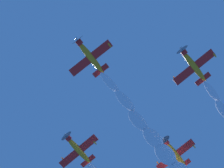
{
  "coord_description": "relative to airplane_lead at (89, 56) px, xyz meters",
  "views": [
    {
      "loc": [
        -28.6,
        -4.16,
        1.51
      ],
      "look_at": [
        7.35,
        -6.1,
        75.5
      ],
      "focal_mm": 68.42,
      "sensor_mm": 36.0,
      "label": 1
    }
  ],
  "objects": [
    {
      "name": "airplane_slot_tail",
      "position": [
        21.33,
        -18.7,
        0.22
      ],
      "size": [
        8.09,
        8.12,
        3.48
      ],
      "color": "orange"
    },
    {
      "name": "airplane_right_wingman",
      "position": [
        20.69,
        1.81,
        -0.82
      ],
      "size": [
        8.1,
        8.07,
        3.57
      ],
      "color": "orange"
    },
    {
      "name": "airplane_left_wingman",
      "position": [
        1.44,
        -20.13,
        1.54
      ],
      "size": [
        8.1,
        8.1,
        3.78
      ],
      "color": "orange"
    },
    {
      "name": "airplane_lead",
      "position": [
        0.0,
        0.0,
        0.0
      ],
      "size": [
        8.07,
        8.18,
        3.47
      ],
      "color": "orange"
    }
  ]
}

